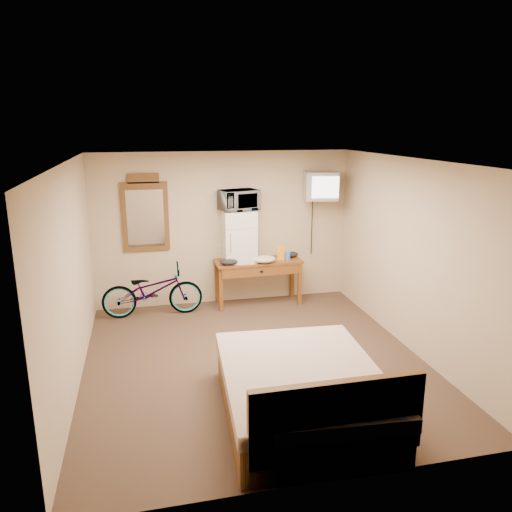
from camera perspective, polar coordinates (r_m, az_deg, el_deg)
The scene contains 13 objects.
room at distance 6.02m, azimuth -0.22°, elevation -1.16°, with size 4.60×4.64×2.50m.
desk at distance 8.18m, azimuth 0.29°, elevation -1.32°, with size 1.43×0.58×0.75m.
mini_fridge at distance 8.05m, azimuth -1.95°, elevation 2.32°, with size 0.52×0.51×0.84m.
microwave at distance 7.94m, azimuth -1.98°, elevation 6.41°, with size 0.59×0.40×0.32m, color white.
snack_bag at distance 8.20m, azimuth 2.86°, elevation 0.40°, with size 0.12×0.07×0.24m, color #F6A015.
blue_cup at distance 8.19m, azimuth 3.65°, elevation 0.02°, with size 0.08×0.08×0.14m, color #4173E0.
cloth_cream at distance 8.02m, azimuth 0.93°, elevation -0.37°, with size 0.38×0.29×0.12m, color beige.
cloth_dark_a at distance 7.90m, azimuth -3.12°, elevation -0.63°, with size 0.29×0.22×0.11m, color black.
cloth_dark_b at distance 8.39m, azimuth 4.17°, elevation 0.19°, with size 0.20×0.16×0.09m, color black.
crt_television at distance 8.24m, azimuth 7.40°, elevation 7.97°, with size 0.59×0.64×0.45m.
wall_mirror at distance 8.04m, azimuth -12.55°, elevation 4.71°, with size 0.72×0.04×1.23m.
bicycle at distance 7.94m, azimuth -11.76°, elevation -3.89°, with size 0.54×1.54×0.81m, color black.
bed at distance 5.22m, azimuth 5.41°, elevation -15.29°, with size 1.69×2.16×0.90m.
Camera 1 is at (-1.27, -5.65, 2.91)m, focal length 35.00 mm.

